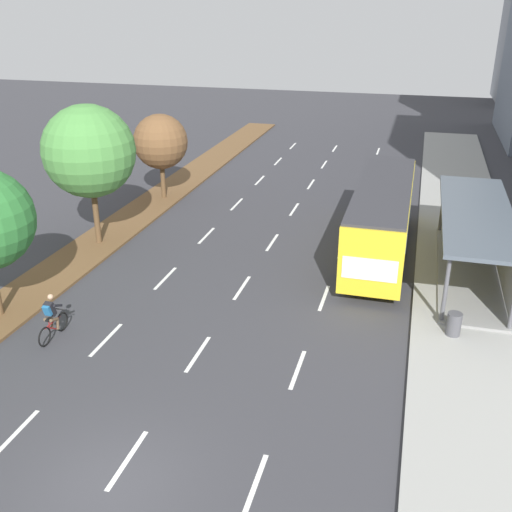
{
  "coord_description": "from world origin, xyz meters",
  "views": [
    {
      "loc": [
        6.54,
        -9.96,
        11.19
      ],
      "look_at": [
        0.41,
        12.25,
        1.2
      ],
      "focal_mm": 41.58,
      "sensor_mm": 36.0,
      "label": 1
    }
  ],
  "objects": [
    {
      "name": "lane_divider_left",
      "position": [
        -3.5,
        16.79,
        0.0
      ],
      "size": [
        0.14,
        44.58,
        0.01
      ],
      "color": "white",
      "rests_on": "ground"
    },
    {
      "name": "bus_shelter",
      "position": [
        9.53,
        15.34,
        1.87
      ],
      "size": [
        2.9,
        10.61,
        2.86
      ],
      "color": "gray",
      "rests_on": "sidewalk_right"
    },
    {
      "name": "lane_divider_right",
      "position": [
        3.5,
        16.79,
        0.0
      ],
      "size": [
        0.14,
        44.58,
        0.01
      ],
      "color": "white",
      "rests_on": "ground"
    },
    {
      "name": "median_strip",
      "position": [
        -8.3,
        20.0,
        0.06
      ],
      "size": [
        2.6,
        52.0,
        0.12
      ],
      "primitive_type": "cube",
      "color": "brown",
      "rests_on": "ground"
    },
    {
      "name": "cyclist",
      "position": [
        -5.34,
        5.83,
        0.79
      ],
      "size": [
        0.46,
        1.82,
        1.71
      ],
      "color": "black",
      "rests_on": "ground"
    },
    {
      "name": "ground_plane",
      "position": [
        0.0,
        0.0,
        0.0
      ],
      "size": [
        140.0,
        140.0,
        0.0
      ],
      "primitive_type": "plane",
      "color": "#38383D"
    },
    {
      "name": "median_tree_third",
      "position": [
        -8.25,
        14.28,
        4.67
      ],
      "size": [
        4.36,
        4.36,
        6.74
      ],
      "color": "brown",
      "rests_on": "median_strip"
    },
    {
      "name": "median_tree_fourth",
      "position": [
        -8.08,
        21.89,
        3.51
      ],
      "size": [
        3.21,
        3.21,
        5.01
      ],
      "color": "brown",
      "rests_on": "median_strip"
    },
    {
      "name": "lane_divider_center",
      "position": [
        0.0,
        16.79,
        0.0
      ],
      "size": [
        0.14,
        44.58,
        0.01
      ],
      "color": "white",
      "rests_on": "ground"
    },
    {
      "name": "sidewalk_right",
      "position": [
        9.25,
        20.0,
        0.07
      ],
      "size": [
        4.5,
        52.0,
        0.15
      ],
      "primitive_type": "cube",
      "color": "#9E9E99",
      "rests_on": "ground"
    },
    {
      "name": "bus",
      "position": [
        5.25,
        16.78,
        2.07
      ],
      "size": [
        2.54,
        11.29,
        3.37
      ],
      "color": "yellow",
      "rests_on": "ground"
    },
    {
      "name": "trash_bin",
      "position": [
        8.45,
        9.64,
        0.57
      ],
      "size": [
        0.52,
        0.52,
        0.85
      ],
      "primitive_type": "cylinder",
      "color": "#4C4C51",
      "rests_on": "sidewalk_right"
    }
  ]
}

